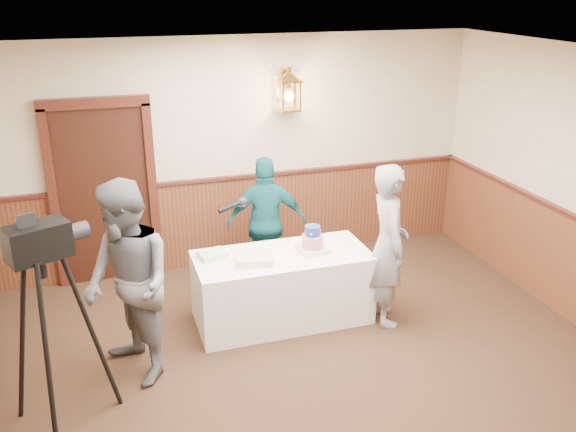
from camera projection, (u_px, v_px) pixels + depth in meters
name	position (u px, v px, depth m)	size (l,w,h in m)	color
room_shell	(322.00, 241.00, 4.64)	(6.02, 7.02, 2.81)	beige
display_table	(282.00, 287.00, 6.37)	(1.80, 0.80, 0.75)	white
tiered_cake	(312.00, 242.00, 6.26)	(0.31, 0.31, 0.29)	beige
sheet_cake_yellow	(254.00, 259.00, 6.05)	(0.37, 0.28, 0.08)	#D8D581
sheet_cake_green	(212.00, 255.00, 6.16)	(0.27, 0.22, 0.06)	#AADF9D
interviewer	(128.00, 284.00, 5.25)	(1.63, 1.10, 1.85)	slate
baker	(388.00, 245.00, 6.20)	(0.63, 0.41, 1.72)	gray
assistant_p	(267.00, 222.00, 7.00)	(0.91, 0.38, 1.55)	#13565E
tv_camera_rig	(54.00, 344.00, 4.63)	(0.69, 0.65, 1.77)	black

